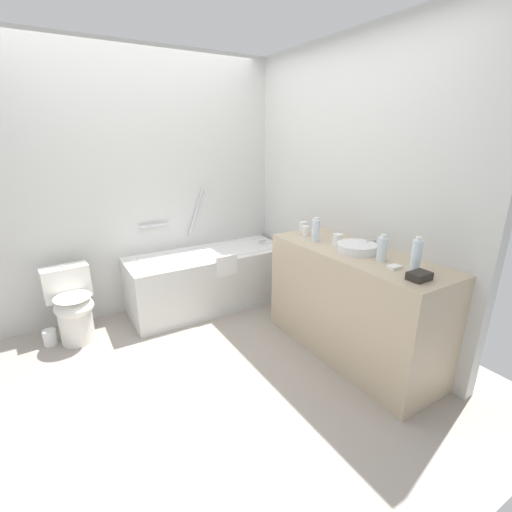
{
  "coord_description": "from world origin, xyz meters",
  "views": [
    {
      "loc": [
        -0.86,
        -2.37,
        1.73
      ],
      "look_at": [
        0.58,
        0.01,
        0.79
      ],
      "focal_mm": 24.93,
      "sensor_mm": 36.0,
      "label": 1
    }
  ],
  "objects": [
    {
      "name": "ground_plane",
      "position": [
        0.0,
        0.0,
        0.0
      ],
      "size": [
        3.83,
        3.83,
        0.0
      ],
      "primitive_type": "plane",
      "color": "#9E9389"
    },
    {
      "name": "wall_back_tiled",
      "position": [
        0.0,
        1.25,
        1.27
      ],
      "size": [
        3.23,
        0.1,
        2.54
      ],
      "primitive_type": "cube",
      "color": "silver",
      "rests_on": "ground_plane"
    },
    {
      "name": "wall_right_mirror",
      "position": [
        1.47,
        0.0,
        1.27
      ],
      "size": [
        0.1,
        2.8,
        2.54
      ],
      "primitive_type": "cube",
      "color": "silver",
      "rests_on": "ground_plane"
    },
    {
      "name": "bathtub",
      "position": [
        0.53,
        0.88,
        0.31
      ],
      "size": [
        1.67,
        0.65,
        1.21
      ],
      "color": "silver",
      "rests_on": "ground_plane"
    },
    {
      "name": "toilet",
      "position": [
        -0.78,
        0.85,
        0.33
      ],
      "size": [
        0.39,
        0.51,
        0.66
      ],
      "rotation": [
        0.0,
        0.0,
        -1.48
      ],
      "color": "white",
      "rests_on": "ground_plane"
    },
    {
      "name": "vanity_counter",
      "position": [
        1.14,
        -0.55,
        0.45
      ],
      "size": [
        0.54,
        1.51,
        0.89
      ],
      "primitive_type": "cube",
      "color": "tan",
      "rests_on": "ground_plane"
    },
    {
      "name": "sink_basin",
      "position": [
        1.14,
        -0.55,
        0.92
      ],
      "size": [
        0.3,
        0.3,
        0.06
      ],
      "primitive_type": "cylinder",
      "color": "white",
      "rests_on": "vanity_counter"
    },
    {
      "name": "sink_faucet",
      "position": [
        1.32,
        -0.55,
        0.92
      ],
      "size": [
        0.11,
        0.15,
        0.07
      ],
      "color": "#B0B0B6",
      "rests_on": "vanity_counter"
    },
    {
      "name": "water_bottle_0",
      "position": [
        1.14,
        -1.05,
        1.0
      ],
      "size": [
        0.06,
        0.06,
        0.24
      ],
      "color": "silver",
      "rests_on": "vanity_counter"
    },
    {
      "name": "water_bottle_1",
      "position": [
        1.13,
        -0.79,
        0.98
      ],
      "size": [
        0.07,
        0.07,
        0.19
      ],
      "color": "silver",
      "rests_on": "vanity_counter"
    },
    {
      "name": "water_bottle_2",
      "position": [
        1.06,
        -0.16,
        0.99
      ],
      "size": [
        0.07,
        0.07,
        0.2
      ],
      "color": "silver",
      "rests_on": "vanity_counter"
    },
    {
      "name": "drinking_glass_0",
      "position": [
        1.1,
        0.02,
        0.94
      ],
      "size": [
        0.06,
        0.06,
        0.09
      ],
      "primitive_type": "cylinder",
      "color": "white",
      "rests_on": "vanity_counter"
    },
    {
      "name": "drinking_glass_1",
      "position": [
        1.14,
        -0.34,
        0.94
      ],
      "size": [
        0.08,
        0.08,
        0.09
      ],
      "primitive_type": "cylinder",
      "color": "white",
      "rests_on": "vanity_counter"
    },
    {
      "name": "drinking_glass_2",
      "position": [
        1.15,
        0.11,
        0.94
      ],
      "size": [
        0.07,
        0.07,
        0.1
      ],
      "primitive_type": "cylinder",
      "color": "white",
      "rests_on": "vanity_counter"
    },
    {
      "name": "amenity_basket",
      "position": [
        1.05,
        -1.16,
        0.92
      ],
      "size": [
        0.14,
        0.1,
        0.05
      ],
      "primitive_type": "cube",
      "color": "#2D2823",
      "rests_on": "vanity_counter"
    },
    {
      "name": "soap_dish",
      "position": [
        1.09,
        -0.94,
        0.9
      ],
      "size": [
        0.09,
        0.06,
        0.02
      ],
      "primitive_type": "cube",
      "color": "white",
      "rests_on": "vanity_counter"
    },
    {
      "name": "toilet_paper_roll",
      "position": [
        -1.0,
        0.88,
        0.07
      ],
      "size": [
        0.11,
        0.11,
        0.14
      ],
      "primitive_type": "cylinder",
      "color": "white",
      "rests_on": "ground_plane"
    }
  ]
}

